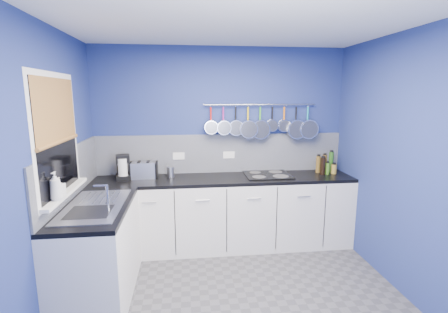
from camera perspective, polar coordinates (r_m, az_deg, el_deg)
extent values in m
cube|color=#47474C|center=(3.34, 2.61, -24.35)|extent=(3.20, 3.00, 0.02)
cube|color=white|center=(2.79, 3.09, 23.17)|extent=(3.20, 3.00, 0.02)
cube|color=navy|center=(4.28, -0.54, 1.91)|extent=(3.20, 0.02, 2.50)
cube|color=navy|center=(1.43, 13.43, -17.07)|extent=(3.20, 0.02, 2.50)
cube|color=navy|center=(3.00, -29.19, -3.33)|extent=(0.02, 3.00, 2.50)
cube|color=navy|center=(3.46, 30.17, -1.70)|extent=(0.02, 3.00, 2.50)
cube|color=#9094A2|center=(4.27, -0.51, 0.54)|extent=(3.20, 0.02, 0.50)
cube|color=#9094A2|center=(3.56, -25.11, -2.58)|extent=(0.02, 1.80, 0.50)
cube|color=silver|center=(4.19, -0.05, -9.91)|extent=(3.20, 0.60, 0.86)
cube|color=black|center=(4.05, -0.05, -3.94)|extent=(3.20, 0.60, 0.04)
cube|color=silver|center=(3.44, -20.99, -15.46)|extent=(0.60, 1.20, 0.86)
cube|color=black|center=(3.27, -21.52, -8.34)|extent=(0.60, 1.20, 0.04)
cube|color=white|center=(3.21, -27.10, 3.16)|extent=(0.01, 1.00, 1.10)
cube|color=black|center=(3.21, -27.02, 3.17)|extent=(0.01, 0.90, 1.00)
cube|color=olive|center=(3.19, -27.23, 7.18)|extent=(0.01, 0.90, 0.55)
cube|color=white|center=(3.30, -25.93, -5.71)|extent=(0.10, 0.98, 0.03)
cube|color=silver|center=(3.26, -21.55, -7.95)|extent=(0.50, 0.95, 0.01)
cube|color=white|center=(4.24, -7.90, 0.08)|extent=(0.15, 0.01, 0.09)
cube|color=white|center=(4.27, 0.85, 0.27)|extent=(0.15, 0.01, 0.09)
cylinder|color=silver|center=(4.25, 6.33, 8.97)|extent=(1.45, 0.02, 0.02)
imported|color=white|center=(3.03, -27.32, -4.60)|extent=(0.10, 0.10, 0.24)
imported|color=white|center=(3.11, -26.79, -4.84)|extent=(0.09, 0.09, 0.17)
cylinder|color=white|center=(4.08, -17.23, -2.14)|extent=(0.14, 0.14, 0.26)
cube|color=silver|center=(4.12, -13.77, -2.30)|extent=(0.32, 0.21, 0.20)
cylinder|color=silver|center=(4.11, -9.27, -2.66)|extent=(0.09, 0.09, 0.13)
cube|color=black|center=(4.19, 7.58, -3.17)|extent=(0.57, 0.50, 0.01)
cylinder|color=#265919|center=(4.53, 18.14, -0.92)|extent=(0.06, 0.06, 0.27)
cylinder|color=brown|center=(4.50, 17.09, -1.15)|extent=(0.06, 0.06, 0.23)
cylinder|color=brown|center=(4.45, 16.09, -1.32)|extent=(0.06, 0.06, 0.22)
cylinder|color=olive|center=(4.46, 18.57, -2.08)|extent=(0.07, 0.07, 0.12)
cylinder|color=#3F721E|center=(4.40, 17.59, -2.02)|extent=(0.05, 0.05, 0.15)
cylinder|color=black|center=(4.35, 16.84, -1.61)|extent=(0.06, 0.06, 0.22)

